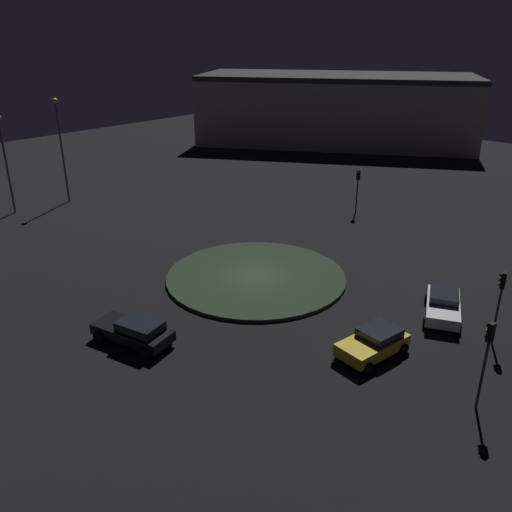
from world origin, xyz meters
TOP-DOWN VIEW (x-y plane):
  - ground_plane at (0.00, 0.00)m, footprint 118.73×118.73m
  - roundabout_island at (0.00, 0.00)m, footprint 12.14×12.14m
  - car_black at (-10.36, -0.54)m, footprint 2.80×4.73m
  - car_white at (3.45, -11.60)m, footprint 4.69×3.42m
  - car_yellow at (-2.83, -10.66)m, footprint 4.09×2.68m
  - traffic_light_south at (2.56, -14.78)m, footprint 0.33×0.38m
  - traffic_light_south_near at (-3.45, -16.24)m, footprint 0.34×0.38m
  - traffic_light_east at (16.48, 2.43)m, footprint 0.37×0.33m
  - streetlamp_north at (-4.27, 25.98)m, footprint 0.57×0.57m
  - streetlamp_north_near at (0.90, 25.41)m, footprint 0.52×0.52m
  - store_building at (42.95, 22.65)m, footprint 32.45×40.89m

SIDE VIEW (x-z plane):
  - ground_plane at x=0.00m, z-range 0.00..0.00m
  - roundabout_island at x=0.00m, z-range 0.00..0.24m
  - car_white at x=3.45m, z-range 0.04..1.43m
  - car_yellow at x=-2.83m, z-range 0.04..1.46m
  - car_black at x=-10.36m, z-range 0.05..1.49m
  - traffic_light_east at x=16.48m, z-range 0.86..4.88m
  - traffic_light_south at x=2.56m, z-range 0.87..4.99m
  - traffic_light_south_near at x=-3.45m, z-range 0.91..5.27m
  - store_building at x=42.95m, z-range 0.00..9.65m
  - streetlamp_north at x=-4.27m, z-range 1.53..10.39m
  - streetlamp_north_near at x=0.90m, z-range 1.30..11.11m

